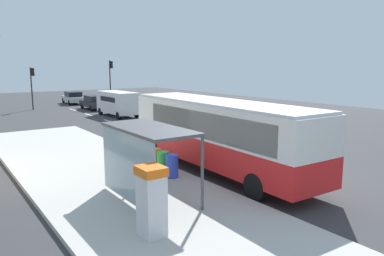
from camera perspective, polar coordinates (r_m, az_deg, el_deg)
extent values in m
cube|color=#38383A|center=(28.04, -9.18, -0.28)|extent=(56.00, 92.00, 0.04)
cube|color=beige|center=(14.81, -11.12, -8.90)|extent=(6.20, 30.00, 0.18)
cube|color=silver|center=(16.44, 15.46, -7.50)|extent=(0.16, 2.20, 0.01)
cube|color=silver|center=(19.85, 4.27, -4.22)|extent=(0.16, 2.20, 0.01)
cube|color=silver|center=(23.84, -3.36, -1.86)|extent=(0.16, 2.20, 0.01)
cube|color=silver|center=(28.14, -8.72, -0.18)|extent=(0.16, 2.20, 0.01)
cube|color=silver|center=(32.65, -12.63, 1.05)|extent=(0.16, 2.20, 0.01)
cube|color=silver|center=(37.28, -15.58, 1.97)|extent=(0.16, 2.20, 0.01)
cube|color=silver|center=(42.00, -17.88, 2.69)|extent=(0.16, 2.20, 0.01)
cube|color=red|center=(16.74, 3.94, -3.08)|extent=(2.80, 11.06, 1.15)
cube|color=silver|center=(16.50, 3.99, 1.33)|extent=(2.80, 11.06, 1.45)
cube|color=silver|center=(16.41, 4.03, 4.01)|extent=(2.67, 10.84, 0.12)
cube|color=black|center=(21.06, -5.07, 2.92)|extent=(2.30, 0.18, 1.22)
cube|color=black|center=(15.41, 1.55, 0.48)|extent=(0.31, 8.58, 1.10)
cylinder|color=black|center=(19.49, -5.74, -3.01)|extent=(0.31, 1.01, 1.00)
cylinder|color=black|center=(20.61, -0.17, -2.27)|extent=(0.31, 1.01, 1.00)
cylinder|color=black|center=(13.47, 9.73, -8.91)|extent=(0.31, 1.01, 1.00)
cylinder|color=black|center=(15.05, 16.07, -7.17)|extent=(0.31, 1.01, 1.00)
cube|color=white|center=(35.55, -11.36, 3.91)|extent=(2.14, 5.25, 1.96)
cube|color=black|center=(35.52, -11.38, 4.45)|extent=(2.13, 3.18, 0.44)
cylinder|color=black|center=(34.28, -8.51, 2.14)|extent=(0.24, 0.69, 0.68)
cylinder|color=black|center=(33.48, -11.23, 1.89)|extent=(0.24, 0.69, 0.68)
cylinder|color=black|center=(37.83, -11.38, 2.76)|extent=(0.24, 0.69, 0.68)
cylinder|color=black|center=(37.11, -13.89, 2.53)|extent=(0.24, 0.69, 0.68)
cube|color=#B7B7BC|center=(48.50, -17.82, 4.30)|extent=(2.00, 4.48, 0.60)
cube|color=black|center=(48.26, -17.79, 4.99)|extent=(1.69, 2.45, 0.60)
cylinder|color=black|center=(49.78, -19.16, 4.00)|extent=(0.23, 0.65, 0.64)
cylinder|color=black|center=(50.18, -17.33, 4.14)|extent=(0.23, 0.65, 0.64)
cylinder|color=black|center=(46.88, -18.30, 3.73)|extent=(0.23, 0.65, 0.64)
cylinder|color=black|center=(47.30, -16.37, 3.88)|extent=(0.23, 0.65, 0.64)
cube|color=black|center=(41.68, -14.84, 3.63)|extent=(1.83, 4.41, 0.60)
cube|color=black|center=(41.44, -14.78, 4.44)|extent=(1.60, 2.39, 0.60)
cylinder|color=black|center=(42.86, -16.53, 3.31)|extent=(0.21, 0.64, 0.64)
cylinder|color=black|center=(43.39, -14.48, 3.48)|extent=(0.21, 0.64, 0.64)
cylinder|color=black|center=(40.04, -15.19, 2.95)|extent=(0.21, 0.64, 0.64)
cylinder|color=black|center=(40.61, -13.01, 3.13)|extent=(0.21, 0.64, 0.64)
cube|color=silver|center=(10.22, -6.22, -11.79)|extent=(0.60, 0.70, 1.70)
cube|color=orange|center=(9.90, -6.33, -6.56)|extent=(0.66, 0.76, 0.24)
cube|color=black|center=(10.26, -4.71, -10.04)|extent=(0.03, 0.36, 0.44)
cylinder|color=blue|center=(15.33, -3.11, -5.87)|extent=(0.52, 0.52, 0.95)
cylinder|color=green|center=(15.91, -4.45, -5.31)|extent=(0.52, 0.52, 0.95)
cylinder|color=orange|center=(16.50, -5.69, -4.79)|extent=(0.52, 0.52, 0.95)
cylinder|color=#2D2D2D|center=(45.21, -12.46, 6.75)|extent=(0.14, 0.14, 5.30)
cube|color=black|center=(45.25, -12.30, 9.48)|extent=(0.24, 0.28, 0.84)
sphere|color=#360606|center=(45.29, -12.17, 9.84)|extent=(0.16, 0.16, 0.16)
sphere|color=#F2B20C|center=(45.29, -12.16, 9.49)|extent=(0.16, 0.16, 0.16)
sphere|color=black|center=(45.29, -12.14, 9.13)|extent=(0.16, 0.16, 0.16)
cylinder|color=#2D2D2D|center=(43.45, -23.42, 5.57)|extent=(0.14, 0.14, 4.53)
cube|color=black|center=(43.43, -23.29, 7.91)|extent=(0.24, 0.28, 0.84)
sphere|color=red|center=(43.45, -23.16, 8.29)|extent=(0.16, 0.16, 0.16)
sphere|color=#3C2C03|center=(43.45, -23.13, 7.92)|extent=(0.16, 0.16, 0.16)
sphere|color=black|center=(43.46, -23.11, 7.56)|extent=(0.16, 0.16, 0.16)
cube|color=#4C4C51|center=(12.62, -6.65, -0.11)|extent=(1.80, 4.00, 0.10)
cube|color=#8CA5B2|center=(12.51, -9.99, -5.92)|extent=(0.06, 3.80, 2.30)
cylinder|color=#4C4C51|center=(11.77, 1.59, -6.91)|extent=(0.10, 0.10, 2.44)
cylinder|color=#4C4C51|center=(14.89, -7.17, -3.45)|extent=(0.10, 0.10, 2.44)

